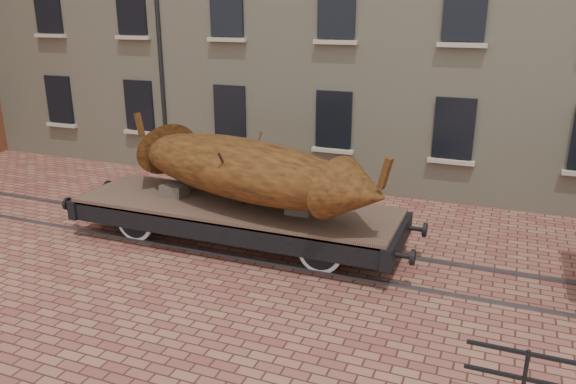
% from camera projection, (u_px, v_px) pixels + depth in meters
% --- Properties ---
extents(ground, '(90.00, 90.00, 0.00)m').
position_uv_depth(ground, '(373.00, 267.00, 12.28)').
color(ground, brown).
extents(rail_track, '(30.00, 1.52, 0.06)m').
position_uv_depth(rail_track, '(373.00, 265.00, 12.27)').
color(rail_track, '#59595E').
rests_on(rail_track, ground).
extents(flatcar_wagon, '(8.68, 2.35, 1.31)m').
position_uv_depth(flatcar_wagon, '(235.00, 212.00, 13.20)').
color(flatcar_wagon, brown).
rests_on(flatcar_wagon, ground).
extents(iron_boat, '(7.48, 3.89, 1.77)m').
position_uv_depth(iron_boat, '(242.00, 168.00, 12.78)').
color(iron_boat, brown).
rests_on(iron_boat, flatcar_wagon).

